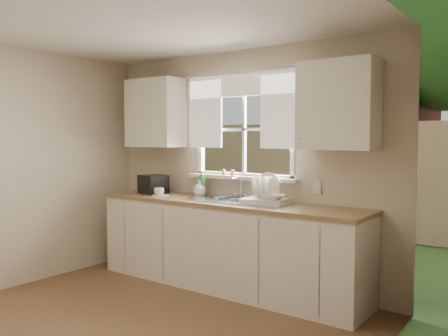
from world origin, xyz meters
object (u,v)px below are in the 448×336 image
Objects in this scene: cup at (159,192)px; black_appliance at (153,184)px; dish_rack at (266,196)px; soap_bottle_a at (202,183)px.

cup is 0.26m from black_appliance.
dish_rack is 1.63× the size of soap_bottle_a.
cup is at bearing -137.07° from soap_bottle_a.
soap_bottle_a is (-0.92, 0.14, 0.07)m from dish_rack.
dish_rack is at bearing 13.08° from black_appliance.
black_appliance is (-0.22, 0.13, 0.06)m from cup.
dish_rack is 4.11× the size of cup.
black_appliance reaches higher than cup.
black_appliance is (-1.52, -0.02, 0.03)m from dish_rack.
dish_rack is 0.93m from soap_bottle_a.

